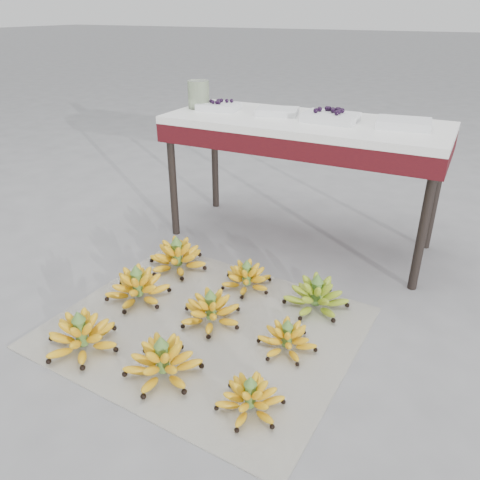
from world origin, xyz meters
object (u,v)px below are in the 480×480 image
at_px(tray_right, 331,117).
at_px(tray_far_right, 404,123).
at_px(bunch_mid_left, 138,287).
at_px(bunch_back_left, 177,257).
at_px(tray_left, 277,111).
at_px(bunch_back_right, 316,296).
at_px(glass_jar, 199,95).
at_px(bunch_front_right, 250,398).
at_px(bunch_front_center, 163,362).
at_px(bunch_front_left, 82,336).
at_px(bunch_back_center, 247,278).
at_px(tray_far_left, 219,106).
at_px(newspaper_mat, 205,327).
at_px(vendor_table, 303,134).
at_px(bunch_mid_right, 287,339).
at_px(bunch_mid_center, 211,310).

height_order(tray_right, tray_far_right, tray_right).
bearing_deg(bunch_mid_left, bunch_back_left, 110.78).
bearing_deg(tray_left, bunch_back_right, -53.34).
bearing_deg(tray_left, glass_jar, -175.81).
bearing_deg(bunch_front_right, bunch_front_center, 174.27).
bearing_deg(bunch_front_left, tray_far_right, 68.17).
height_order(bunch_front_right, bunch_back_left, bunch_back_left).
height_order(bunch_mid_left, tray_far_right, tray_far_right).
distance_m(bunch_front_left, bunch_front_right, 0.75).
relative_size(bunch_back_center, tray_far_left, 1.32).
relative_size(tray_far_left, tray_right, 0.91).
relative_size(bunch_front_center, bunch_back_left, 0.89).
distance_m(bunch_back_center, tray_far_right, 1.09).
relative_size(newspaper_mat, bunch_front_left, 3.53).
height_order(bunch_front_center, vendor_table, vendor_table).
xyz_separation_m(bunch_back_center, tray_far_right, (0.54, 0.65, 0.68)).
distance_m(bunch_mid_right, glass_jar, 1.56).
relative_size(bunch_mid_center, vendor_table, 0.22).
bearing_deg(bunch_mid_left, bunch_front_right, -4.49).
height_order(bunch_mid_right, bunch_back_center, bunch_back_center).
bearing_deg(bunch_mid_center, bunch_mid_right, 10.90).
relative_size(newspaper_mat, bunch_back_right, 3.73).
xyz_separation_m(bunch_front_right, tray_far_right, (0.18, 1.36, 0.68)).
relative_size(newspaper_mat, bunch_front_center, 3.86).
bearing_deg(tray_right, bunch_front_center, -97.96).
bearing_deg(glass_jar, bunch_mid_center, -57.44).
bearing_deg(tray_far_left, bunch_mid_center, -63.49).
xyz_separation_m(bunch_mid_right, tray_far_left, (-0.85, 0.98, 0.68)).
xyz_separation_m(bunch_front_left, tray_right, (0.57, 1.34, 0.68)).
bearing_deg(bunch_mid_center, bunch_front_center, -74.57).
distance_m(bunch_front_right, bunch_back_center, 0.79).
relative_size(bunch_back_left, glass_jar, 2.33).
distance_m(bunch_mid_left, tray_far_right, 1.52).
height_order(newspaper_mat, bunch_mid_right, bunch_mid_right).
xyz_separation_m(tray_right, tray_far_right, (0.36, 0.03, -0.00)).
xyz_separation_m(bunch_mid_center, tray_far_left, (-0.48, 0.96, 0.68)).
distance_m(vendor_table, tray_far_right, 0.51).
distance_m(bunch_back_right, vendor_table, 0.91).
bearing_deg(bunch_mid_center, bunch_back_left, 154.45).
relative_size(bunch_front_right, bunch_mid_right, 0.87).
xyz_separation_m(newspaper_mat, bunch_mid_right, (0.37, 0.02, 0.05)).
height_order(bunch_back_left, bunch_back_right, bunch_back_left).
bearing_deg(vendor_table, glass_jar, 179.87).
xyz_separation_m(tray_right, glass_jar, (-0.80, -0.00, 0.05)).
bearing_deg(bunch_back_right, glass_jar, 155.85).
xyz_separation_m(bunch_front_left, bunch_front_center, (0.38, 0.02, -0.00)).
bearing_deg(bunch_front_right, bunch_back_left, 132.42).
bearing_deg(tray_right, bunch_mid_left, -122.04).
xyz_separation_m(bunch_front_left, bunch_mid_right, (0.74, 0.37, -0.01)).
relative_size(bunch_front_right, bunch_back_left, 0.70).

